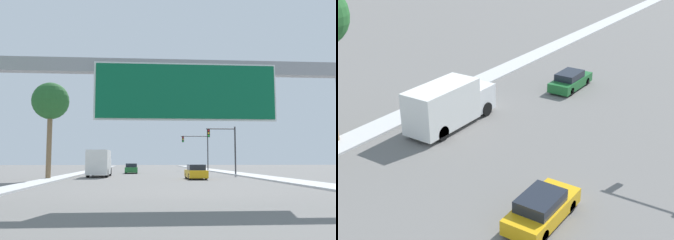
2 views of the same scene
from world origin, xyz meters
TOP-DOWN VIEW (x-y plane):
  - median_strip_left at (-10.75, 60.00)m, footprint 2.00×120.00m
  - car_near_center at (-3.50, 55.28)m, footprint 1.81×4.72m
  - car_mid_left at (3.50, 37.99)m, footprint 1.86×4.40m
  - truck_box_primary at (-7.00, 44.02)m, footprint 2.37×7.23m

SIDE VIEW (x-z plane):
  - median_strip_left at x=-10.75m, z-range 0.00..0.15m
  - car_near_center at x=-3.50m, z-range -0.04..1.41m
  - car_mid_left at x=3.50m, z-range -0.04..1.45m
  - truck_box_primary at x=-7.00m, z-range 0.03..3.12m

